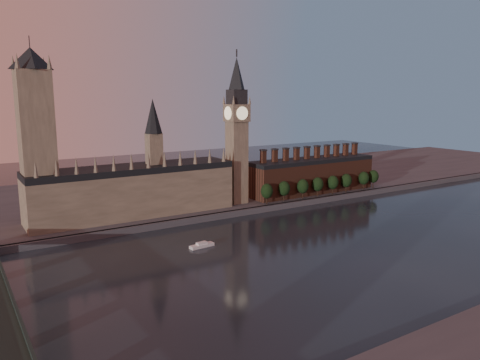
% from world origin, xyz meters
% --- Properties ---
extents(ground, '(900.00, 900.00, 0.00)m').
position_xyz_m(ground, '(0.00, 0.00, 0.00)').
color(ground, black).
rests_on(ground, ground).
extents(north_bank, '(900.00, 182.00, 4.00)m').
position_xyz_m(north_bank, '(0.00, 178.04, 2.00)').
color(north_bank, '#4C4C51').
rests_on(north_bank, ground).
extents(palace_of_westminster, '(130.00, 30.30, 74.00)m').
position_xyz_m(palace_of_westminster, '(-64.41, 114.91, 21.63)').
color(palace_of_westminster, gray).
rests_on(palace_of_westminster, north_bank).
extents(victoria_tower, '(24.00, 24.00, 108.00)m').
position_xyz_m(victoria_tower, '(-120.00, 115.00, 59.09)').
color(victoria_tower, gray).
rests_on(victoria_tower, north_bank).
extents(big_ben, '(15.00, 15.00, 107.00)m').
position_xyz_m(big_ben, '(10.00, 110.00, 56.83)').
color(big_ben, gray).
rests_on(big_ben, north_bank).
extents(chimney_block, '(110.00, 25.00, 37.00)m').
position_xyz_m(chimney_block, '(80.00, 110.00, 17.82)').
color(chimney_block, brown).
rests_on(chimney_block, north_bank).
extents(embankment_tree_0, '(8.60, 8.60, 14.88)m').
position_xyz_m(embankment_tree_0, '(25.02, 93.97, 13.47)').
color(embankment_tree_0, black).
rests_on(embankment_tree_0, north_bank).
extents(embankment_tree_1, '(8.60, 8.60, 14.88)m').
position_xyz_m(embankment_tree_1, '(41.08, 94.92, 13.47)').
color(embankment_tree_1, black).
rests_on(embankment_tree_1, north_bank).
extents(embankment_tree_2, '(8.60, 8.60, 14.88)m').
position_xyz_m(embankment_tree_2, '(57.79, 93.82, 13.47)').
color(embankment_tree_2, black).
rests_on(embankment_tree_2, north_bank).
extents(embankment_tree_3, '(8.60, 8.60, 14.88)m').
position_xyz_m(embankment_tree_3, '(72.72, 94.13, 13.47)').
color(embankment_tree_3, black).
rests_on(embankment_tree_3, north_bank).
extents(embankment_tree_4, '(8.60, 8.60, 14.88)m').
position_xyz_m(embankment_tree_4, '(87.80, 93.56, 13.47)').
color(embankment_tree_4, black).
rests_on(embankment_tree_4, north_bank).
extents(embankment_tree_5, '(8.60, 8.60, 14.88)m').
position_xyz_m(embankment_tree_5, '(102.58, 93.88, 13.47)').
color(embankment_tree_5, black).
rests_on(embankment_tree_5, north_bank).
extents(embankment_tree_6, '(8.60, 8.60, 14.88)m').
position_xyz_m(embankment_tree_6, '(122.55, 94.22, 13.47)').
color(embankment_tree_6, black).
rests_on(embankment_tree_6, north_bank).
extents(embankment_tree_7, '(8.60, 8.60, 14.88)m').
position_xyz_m(embankment_tree_7, '(135.26, 95.45, 13.47)').
color(embankment_tree_7, black).
rests_on(embankment_tree_7, north_bank).
extents(river_boat, '(14.09, 5.25, 2.75)m').
position_xyz_m(river_boat, '(-53.06, 44.51, 1.05)').
color(river_boat, silver).
rests_on(river_boat, ground).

